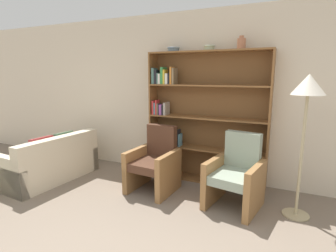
{
  "coord_description": "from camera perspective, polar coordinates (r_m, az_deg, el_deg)",
  "views": [
    {
      "loc": [
        1.25,
        -1.27,
        1.74
      ],
      "look_at": [
        -0.42,
        2.39,
        0.95
      ],
      "focal_mm": 28.0,
      "sensor_mm": 36.0,
      "label": 1
    }
  ],
  "objects": [
    {
      "name": "wall_back",
      "position": [
        4.4,
        8.02,
        6.23
      ],
      "size": [
        12.0,
        0.06,
        2.75
      ],
      "color": "beige",
      "rests_on": "ground"
    },
    {
      "name": "bookshelf",
      "position": [
        4.31,
        6.27,
        1.46
      ],
      "size": [
        1.92,
        0.3,
        2.1
      ],
      "color": "brown",
      "rests_on": "ground"
    },
    {
      "name": "bowl_olive",
      "position": [
        4.39,
        1.19,
        16.36
      ],
      "size": [
        0.2,
        0.2,
        0.07
      ],
      "color": "slate",
      "rests_on": "bookshelf"
    },
    {
      "name": "bowl_sage",
      "position": [
        4.19,
        8.98,
        16.51
      ],
      "size": [
        0.17,
        0.17,
        0.07
      ],
      "color": "gray",
      "rests_on": "bookshelf"
    },
    {
      "name": "vase_tall",
      "position": [
        4.09,
        15.68,
        16.93
      ],
      "size": [
        0.12,
        0.12,
        0.19
      ],
      "color": "#A36647",
      "rests_on": "bookshelf"
    },
    {
      "name": "couch",
      "position": [
        4.86,
        -24.21,
        -7.32
      ],
      "size": [
        0.92,
        1.55,
        0.79
      ],
      "rotation": [
        0.0,
        0.0,
        1.49
      ],
      "color": "beige",
      "rests_on": "ground"
    },
    {
      "name": "armchair_leather",
      "position": [
        4.03,
        -2.92,
        -8.07
      ],
      "size": [
        0.69,
        0.72,
        0.97
      ],
      "rotation": [
        0.0,
        0.0,
        3.07
      ],
      "color": "olive",
      "rests_on": "ground"
    },
    {
      "name": "armchair_cushioned",
      "position": [
        3.66,
        14.55,
        -10.43
      ],
      "size": [
        0.75,
        0.79,
        0.97
      ],
      "rotation": [
        0.0,
        0.0,
        2.96
      ],
      "color": "olive",
      "rests_on": "ground"
    },
    {
      "name": "floor_lamp",
      "position": [
        3.43,
        28.12,
        5.94
      ],
      "size": [
        0.38,
        0.38,
        1.75
      ],
      "color": "tan",
      "rests_on": "ground"
    }
  ]
}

